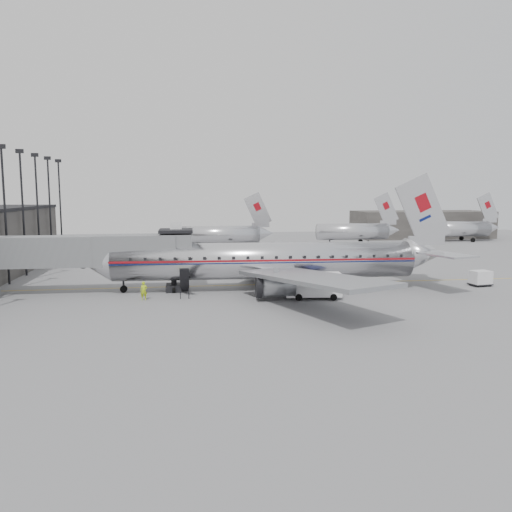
{
  "coord_description": "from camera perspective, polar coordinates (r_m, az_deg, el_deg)",
  "views": [
    {
      "loc": [
        -7.77,
        -47.62,
        10.01
      ],
      "look_at": [
        -0.45,
        5.94,
        3.2
      ],
      "focal_mm": 35.0,
      "sensor_mm": 36.0,
      "label": 1
    }
  ],
  "objects": [
    {
      "name": "ground",
      "position": [
        49.28,
        1.46,
        -4.54
      ],
      "size": [
        160.0,
        160.0,
        0.0
      ],
      "primitive_type": "plane",
      "color": "slate",
      "rests_on": "ground"
    },
    {
      "name": "hangar",
      "position": [
        120.07,
        18.34,
        3.47
      ],
      "size": [
        30.0,
        12.0,
        6.0
      ],
      "primitive_type": "cube",
      "color": "#363331",
      "rests_on": "ground"
    },
    {
      "name": "apron_line",
      "position": [
        55.6,
        3.52,
        -3.2
      ],
      "size": [
        60.0,
        0.15,
        0.01
      ],
      "primitive_type": "cube",
      "rotation": [
        0.0,
        0.0,
        1.57
      ],
      "color": "gold",
      "rests_on": "ground"
    },
    {
      "name": "jet_bridge",
      "position": [
        52.38,
        -17.51,
        0.46
      ],
      "size": [
        21.0,
        6.2,
        7.1
      ],
      "color": "#5C5D60",
      "rests_on": "ground"
    },
    {
      "name": "floodlight_masts",
      "position": [
        63.78,
        -25.91,
        4.98
      ],
      "size": [
        0.9,
        42.25,
        15.25
      ],
      "color": "black",
      "rests_on": "ground"
    },
    {
      "name": "distant_aircraft_near",
      "position": [
        90.12,
        -3.96,
        2.53
      ],
      "size": [
        16.39,
        3.2,
        10.26
      ],
      "color": "silver",
      "rests_on": "ground"
    },
    {
      "name": "distant_aircraft_mid",
      "position": [
        99.2,
        11.06,
        2.84
      ],
      "size": [
        16.39,
        3.2,
        10.26
      ],
      "color": "silver",
      "rests_on": "ground"
    },
    {
      "name": "distant_aircraft_far",
      "position": [
        112.77,
        22.03,
        2.96
      ],
      "size": [
        16.39,
        3.2,
        10.26
      ],
      "color": "silver",
      "rests_on": "ground"
    },
    {
      "name": "airliner",
      "position": [
        51.78,
        1.78,
        -0.53
      ],
      "size": [
        38.58,
        35.73,
        12.2
      ],
      "rotation": [
        0.0,
        0.0,
        -0.04
      ],
      "color": "silver",
      "rests_on": "ground"
    },
    {
      "name": "service_van",
      "position": [
        47.94,
        6.67,
        -3.34
      ],
      "size": [
        5.43,
        2.58,
        2.47
      ],
      "rotation": [
        0.0,
        0.0,
        -0.11
      ],
      "color": "white",
      "rests_on": "ground"
    },
    {
      "name": "baggage_cart_navy",
      "position": [
        50.24,
        8.27,
        -3.3
      ],
      "size": [
        2.47,
        2.01,
        1.76
      ],
      "rotation": [
        0.0,
        0.0,
        -0.14
      ],
      "color": "#0D1236",
      "rests_on": "ground"
    },
    {
      "name": "baggage_cart_white",
      "position": [
        59.44,
        24.28,
        -2.29
      ],
      "size": [
        2.31,
        1.87,
        1.67
      ],
      "rotation": [
        0.0,
        0.0,
        0.13
      ],
      "color": "silver",
      "rests_on": "ground"
    },
    {
      "name": "ramp_worker",
      "position": [
        48.21,
        -12.7,
        -3.9
      ],
      "size": [
        0.65,
        0.43,
        1.78
      ],
      "primitive_type": "imported",
      "rotation": [
        0.0,
        0.0,
        0.0
      ],
      "color": "#B2D619",
      "rests_on": "ground"
    }
  ]
}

